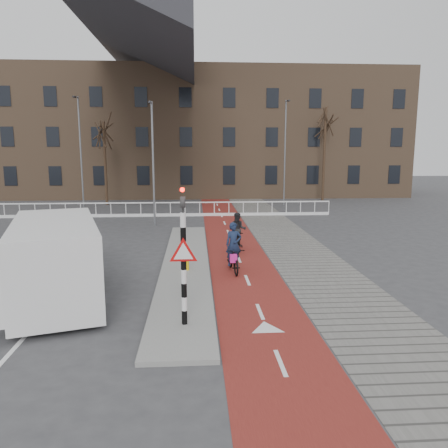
{
  "coord_description": "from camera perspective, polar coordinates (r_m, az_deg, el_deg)",
  "views": [
    {
      "loc": [
        -0.29,
        -12.63,
        4.54
      ],
      "look_at": [
        0.87,
        5.0,
        1.5
      ],
      "focal_mm": 35.0,
      "sensor_mm": 36.0,
      "label": 1
    }
  ],
  "objects": [
    {
      "name": "townhouse_row",
      "position": [
        44.84,
        -7.45,
        13.88
      ],
      "size": [
        46.0,
        10.0,
        15.9
      ],
      "color": "#7F6047",
      "rests_on": "ground"
    },
    {
      "name": "streetlight_right",
      "position": [
        36.12,
        7.96,
        9.11
      ],
      "size": [
        0.12,
        0.12,
        8.37
      ],
      "primitive_type": "cylinder",
      "color": "slate",
      "rests_on": "ground"
    },
    {
      "name": "tree_mid",
      "position": [
        37.04,
        -15.25,
        7.59
      ],
      "size": [
        0.22,
        0.22,
        6.71
      ],
      "primitive_type": "cylinder",
      "color": "black",
      "rests_on": "ground"
    },
    {
      "name": "bike_lane",
      "position": [
        23.15,
        0.73,
        -1.53
      ],
      "size": [
        2.5,
        60.0,
        0.01
      ],
      "primitive_type": "cube",
      "color": "maroon",
      "rests_on": "ground"
    },
    {
      "name": "streetlight_near",
      "position": [
        26.23,
        -9.23,
        7.63
      ],
      "size": [
        0.12,
        0.12,
        7.24
      ],
      "primitive_type": "cylinder",
      "color": "slate",
      "rests_on": "ground"
    },
    {
      "name": "traffic_signal",
      "position": [
        10.92,
        -5.32,
        -3.8
      ],
      "size": [
        0.8,
        0.8,
        3.68
      ],
      "color": "black",
      "rests_on": "curb_island"
    },
    {
      "name": "curb_island",
      "position": [
        17.23,
        -5.03,
        -5.35
      ],
      "size": [
        1.8,
        16.0,
        0.12
      ],
      "primitive_type": "cube",
      "color": "gray",
      "rests_on": "ground"
    },
    {
      "name": "railing",
      "position": [
        30.3,
        -12.68,
        1.5
      ],
      "size": [
        28.0,
        0.1,
        0.99
      ],
      "color": "silver",
      "rests_on": "ground"
    },
    {
      "name": "tree_right",
      "position": [
        39.89,
        12.96,
        8.82
      ],
      "size": [
        0.23,
        0.23,
        8.1
      ],
      "primitive_type": "cylinder",
      "color": "black",
      "rests_on": "ground"
    },
    {
      "name": "van",
      "position": [
        13.96,
        -21.13,
        -4.39
      ],
      "size": [
        3.81,
        6.1,
        2.45
      ],
      "rotation": [
        0.0,
        0.0,
        0.29
      ],
      "color": "white",
      "rests_on": "ground"
    },
    {
      "name": "cyclist_far",
      "position": [
        19.46,
        1.84,
        -1.51
      ],
      "size": [
        0.8,
        1.65,
        1.75
      ],
      "rotation": [
        0.0,
        0.0,
        -0.12
      ],
      "color": "black",
      "rests_on": "bike_lane"
    },
    {
      "name": "bollard",
      "position": [
        16.19,
        -4.82,
        -4.68
      ],
      "size": [
        0.12,
        0.12,
        0.78
      ],
      "primitive_type": "cylinder",
      "color": "yellow",
      "rests_on": "curb_island"
    },
    {
      "name": "sidewalk",
      "position": [
        23.54,
        7.55,
        -1.43
      ],
      "size": [
        3.0,
        60.0,
        0.01
      ],
      "primitive_type": "cube",
      "color": "slate",
      "rests_on": "ground"
    },
    {
      "name": "ground",
      "position": [
        13.43,
        -2.36,
        -10.01
      ],
      "size": [
        120.0,
        120.0,
        0.0
      ],
      "primitive_type": "plane",
      "color": "#38383A",
      "rests_on": "ground"
    },
    {
      "name": "cyclist_near",
      "position": [
        16.27,
        1.26,
        -4.13
      ],
      "size": [
        0.79,
        1.83,
        1.87
      ],
      "rotation": [
        0.0,
        0.0,
        0.1
      ],
      "color": "black",
      "rests_on": "bike_lane"
    },
    {
      "name": "streetlight_left",
      "position": [
        34.02,
        -18.18,
        8.6
      ],
      "size": [
        0.12,
        0.12,
        8.27
      ],
      "primitive_type": "cylinder",
      "color": "slate",
      "rests_on": "ground"
    }
  ]
}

